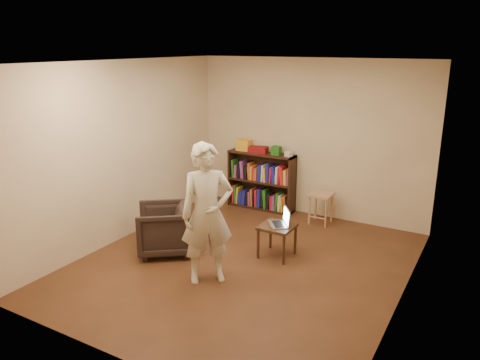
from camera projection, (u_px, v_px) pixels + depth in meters
The scene contains 15 objects.
floor at pixel (243, 264), 6.20m from camera, with size 4.50×4.50×0.00m, color #432715.
ceiling at pixel (243, 62), 5.46m from camera, with size 4.50×4.50×0.00m, color silver.
wall_back at pixel (310, 139), 7.70m from camera, with size 4.00×4.00×0.00m, color beige.
wall_left at pixel (123, 152), 6.78m from camera, with size 4.50×4.50×0.00m, color beige.
wall_right at pixel (409, 194), 4.88m from camera, with size 4.50×4.50×0.00m, color beige.
bookshelf at pixel (262, 184), 8.20m from camera, with size 1.20×0.30×1.00m.
box_yellow at pixel (244, 145), 8.20m from camera, with size 0.23×0.17×0.19m, color gold.
red_cloth at pixel (258, 150), 8.03m from camera, with size 0.31×0.23×0.10m, color maroon.
box_green at pixel (276, 151), 7.88m from camera, with size 0.14×0.14×0.14m, color #21651A.
box_white at pixel (289, 154), 7.78m from camera, with size 0.10×0.10×0.08m, color beige.
stool at pixel (321, 199), 7.49m from camera, with size 0.35×0.35×0.51m.
armchair at pixel (165, 229), 6.48m from camera, with size 0.72×0.74×0.68m, color #332622.
side_table at pixel (277, 231), 6.33m from camera, with size 0.44×0.44×0.45m.
laptop at pixel (281, 221), 6.31m from camera, with size 0.38×0.39×0.24m.
person at pixel (207, 214), 5.55m from camera, with size 0.63×0.41×1.72m, color beige.
Camera 1 is at (2.77, -4.90, 2.81)m, focal length 35.00 mm.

